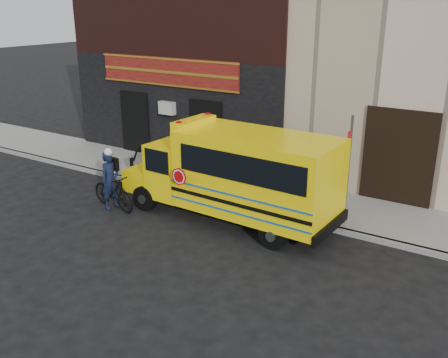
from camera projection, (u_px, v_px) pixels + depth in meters
ground at (193, 240)px, 13.77m from camera, size 120.00×120.00×0.00m
curb at (241, 207)px, 15.81m from camera, size 40.00×0.20×0.15m
sidewalk at (263, 192)px, 17.01m from camera, size 40.00×3.00×0.15m
building at (341, 4)px, 20.07m from camera, size 20.00×10.70×12.00m
school_bus at (238, 173)px, 14.50m from camera, size 6.98×2.50×2.92m
sign_pole at (348, 168)px, 13.90m from camera, size 0.07×0.29×3.33m
bicycle at (113, 191)px, 15.71m from camera, size 1.99×0.84×1.16m
cyclist at (111, 181)px, 15.57m from camera, size 0.53×0.73×1.84m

